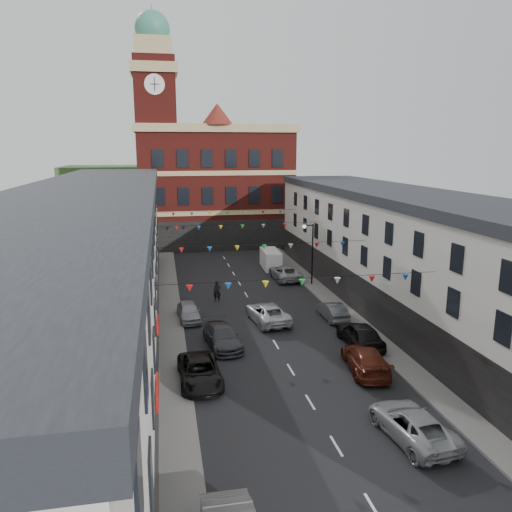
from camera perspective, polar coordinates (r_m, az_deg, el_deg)
ground at (r=34.33m, az=2.28°, el=-10.08°), size 160.00×160.00×0.00m
pavement_left at (r=35.38m, az=-9.58°, el=-9.43°), size 1.80×64.00×0.15m
pavement_right at (r=38.10m, az=11.85°, el=-7.92°), size 1.80×64.00×0.15m
terrace_left at (r=33.15m, az=-18.32°, el=-1.79°), size 8.40×56.00×10.70m
terrace_right at (r=38.06m, az=19.55°, el=-0.90°), size 8.40×56.00×9.70m
civic_building at (r=69.43m, az=-4.79°, el=8.11°), size 20.60×13.30×18.50m
clock_tower at (r=65.96m, az=-11.30°, el=13.62°), size 5.60×5.60×30.00m
distant_hill at (r=93.33m, az=-8.80°, el=7.11°), size 40.00×14.00×10.00m
street_lamp at (r=47.88m, az=6.20°, el=1.15°), size 1.10×0.36×6.00m
car_left_c at (r=29.01m, az=-6.45°, el=-13.00°), size 2.43×5.04×1.39m
car_left_d at (r=33.80m, az=-3.87°, el=-9.18°), size 2.55×5.05×1.40m
car_left_e at (r=39.05m, az=-7.69°, el=-6.31°), size 1.88×4.16×1.38m
car_right_b at (r=25.01m, az=17.44°, el=-17.88°), size 2.83×5.24×1.40m
car_right_c at (r=30.95m, az=12.40°, el=-11.45°), size 2.75×5.36×1.49m
car_right_d at (r=34.50m, az=11.82°, el=-8.76°), size 1.99×4.84×1.64m
car_right_e at (r=39.42m, az=8.74°, el=-6.21°), size 1.50×4.04×1.32m
car_right_f at (r=50.54m, az=3.37°, el=-1.89°), size 2.64×5.38×1.47m
moving_car at (r=38.32m, az=1.32°, el=-6.51°), size 3.06×5.49×1.45m
white_van at (r=55.21m, az=1.68°, el=-0.37°), size 1.95×4.65×2.02m
pedestrian at (r=43.26m, az=-4.46°, el=-4.05°), size 0.74×0.55×1.88m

